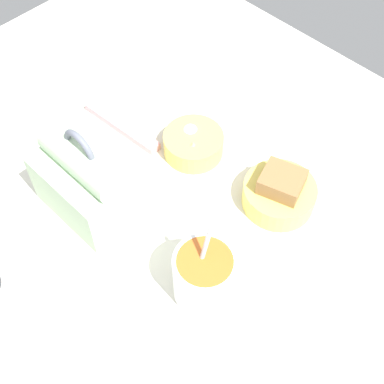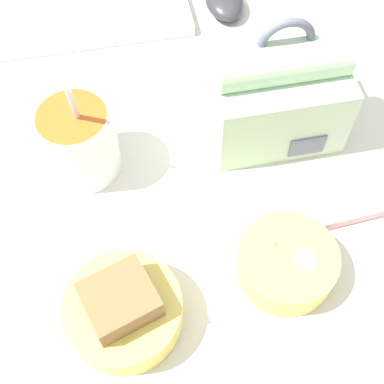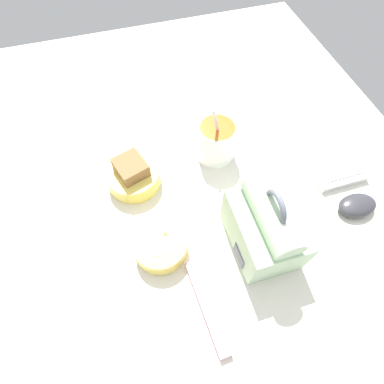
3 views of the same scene
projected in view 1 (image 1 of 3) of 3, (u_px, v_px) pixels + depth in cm
name	position (u px, v px, depth cm)	size (l,w,h in cm)	color
desk_surface	(193.00, 240.00, 89.45)	(140.00, 110.00, 2.00)	silver
lunch_bag	(88.00, 180.00, 86.96)	(16.38, 12.27, 18.18)	#B7D6AD
soup_cup	(204.00, 276.00, 78.81)	(9.34, 9.34, 16.32)	white
bento_bowl_sandwich	(280.00, 193.00, 90.45)	(12.47, 12.47, 7.54)	#EFD65B
bento_bowl_snacks	(193.00, 144.00, 97.55)	(11.04, 11.04, 5.05)	#EFD65B
chopstick_case	(122.00, 126.00, 102.02)	(18.18, 3.57, 1.60)	pink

